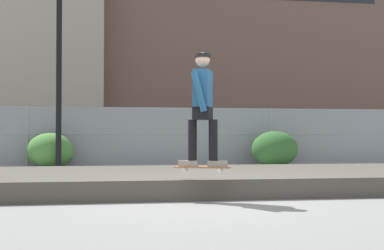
% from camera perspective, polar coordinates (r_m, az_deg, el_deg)
% --- Properties ---
extents(ground_plane, '(120.00, 120.00, 0.00)m').
position_cam_1_polar(ground_plane, '(7.56, 1.33, -8.47)').
color(ground_plane, slate).
extents(gravel_berm, '(11.13, 3.94, 0.31)m').
position_cam_1_polar(gravel_berm, '(9.59, -0.91, -6.00)').
color(gravel_berm, '#4C473F').
rests_on(gravel_berm, ground_plane).
extents(skateboard, '(0.82, 0.49, 0.07)m').
position_cam_1_polar(skateboard, '(7.56, 1.18, -4.70)').
color(skateboard, '#9E5B33').
extents(skater, '(0.70, 0.62, 1.66)m').
position_cam_1_polar(skater, '(7.56, 1.18, 2.50)').
color(skater, gray).
rests_on(skater, skateboard).
extents(chain_fence, '(22.83, 0.06, 1.85)m').
position_cam_1_polar(chain_fence, '(16.24, -4.23, -1.30)').
color(chain_fence, gray).
rests_on(chain_fence, ground_plane).
extents(street_lamp, '(0.44, 0.44, 6.79)m').
position_cam_1_polar(street_lamp, '(15.53, -14.36, 10.97)').
color(street_lamp, black).
rests_on(street_lamp, ground_plane).
extents(parked_car_near, '(4.42, 1.99, 1.66)m').
position_cam_1_polar(parked_car_near, '(19.28, -18.43, -1.51)').
color(parked_car_near, maroon).
rests_on(parked_car_near, ground_plane).
extents(parked_car_mid, '(4.52, 2.20, 1.66)m').
position_cam_1_polar(parked_car_mid, '(19.26, 2.02, -1.57)').
color(parked_car_mid, black).
rests_on(parked_car_mid, ground_plane).
extents(office_block, '(29.21, 11.87, 22.34)m').
position_cam_1_polar(office_block, '(50.28, 2.15, 10.50)').
color(office_block, brown).
rests_on(office_block, ground_plane).
extents(shrub_left, '(1.36, 1.11, 1.05)m').
position_cam_1_polar(shrub_left, '(15.88, -15.28, -2.73)').
color(shrub_left, '#477F38').
rests_on(shrub_left, ground_plane).
extents(shrub_center, '(1.43, 1.17, 1.11)m').
position_cam_1_polar(shrub_center, '(16.14, 9.07, -2.63)').
color(shrub_center, '#2D5B28').
rests_on(shrub_center, ground_plane).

